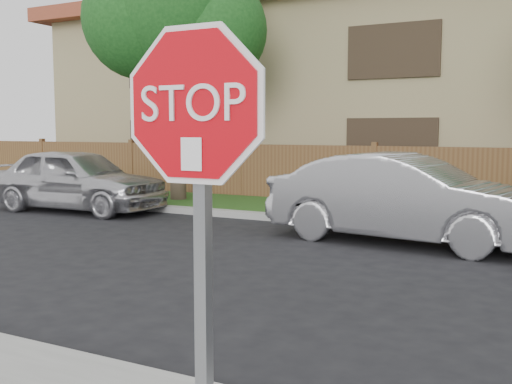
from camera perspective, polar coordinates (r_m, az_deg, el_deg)
The scene contains 4 objects.
tree_left at distance 16.68m, azimuth -7.87°, elevation 16.97°, with size 4.80×3.90×7.78m.
stop_sign at distance 2.76m, azimuth -5.64°, elevation 1.55°, with size 1.01×0.13×2.55m.
sedan_far_left at distance 15.50m, azimuth -16.70°, elevation 1.16°, with size 1.87×4.66×1.59m, color silver.
sedan_left at distance 10.99m, azimuth 13.99°, elevation -0.62°, with size 1.70×4.87×1.61m, color #B7B6BB.
Camera 1 is at (0.51, -3.77, 2.04)m, focal length 42.00 mm.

